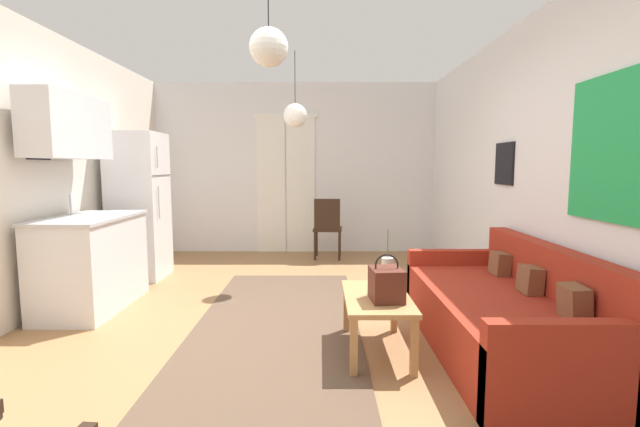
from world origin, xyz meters
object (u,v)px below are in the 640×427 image
object	(u,v)px
handbag	(387,284)
pendant_lamp_near	(270,47)
coffee_table	(377,304)
bamboo_vase	(388,273)
refrigerator	(140,206)
pendant_lamp_far	(296,115)
couch	(509,317)
accent_chair	(328,225)

from	to	relation	value
handbag	pendant_lamp_near	bearing A→B (deg)	-157.30
coffee_table	bamboo_vase	bearing A→B (deg)	59.72
coffee_table	handbag	xyz separation A→B (m)	(0.05, -0.12, 0.18)
refrigerator	pendant_lamp_near	xyz separation A→B (m)	(1.92, -2.66, 1.20)
coffee_table	pendant_lamp_far	bearing A→B (deg)	109.49
couch	bamboo_vase	distance (m)	0.94
pendant_lamp_far	coffee_table	bearing A→B (deg)	-70.51
accent_chair	pendant_lamp_near	world-z (taller)	pendant_lamp_near
handbag	pendant_lamp_far	xyz separation A→B (m)	(-0.76, 2.12, 1.42)
bamboo_vase	handbag	bearing A→B (deg)	-99.83
refrigerator	pendant_lamp_near	distance (m)	3.49
refrigerator	pendant_lamp_near	world-z (taller)	pendant_lamp_near
accent_chair	couch	bearing A→B (deg)	115.41
couch	handbag	distance (m)	0.98
handbag	bamboo_vase	bearing A→B (deg)	80.17
couch	refrigerator	xyz separation A→B (m)	(-3.63, 2.22, 0.63)
accent_chair	pendant_lamp_far	distance (m)	1.99
couch	coffee_table	size ratio (longest dim) A/B	2.36
refrigerator	handbag	bearing A→B (deg)	-40.72
pendant_lamp_near	coffee_table	bearing A→B (deg)	31.33
couch	accent_chair	bearing A→B (deg)	111.38
couch	pendant_lamp_near	world-z (taller)	pendant_lamp_near
coffee_table	accent_chair	size ratio (longest dim) A/B	0.95
refrigerator	pendant_lamp_near	size ratio (longest dim) A/B	2.49
refrigerator	accent_chair	distance (m)	2.61
handbag	pendant_lamp_near	world-z (taller)	pendant_lamp_near
bamboo_vase	pendant_lamp_near	xyz separation A→B (m)	(-0.83, -0.62, 1.54)
refrigerator	pendant_lamp_far	distance (m)	2.23
couch	refrigerator	bearing A→B (deg)	148.63
coffee_table	pendant_lamp_far	distance (m)	2.67
couch	bamboo_vase	size ratio (longest dim) A/B	4.39
accent_chair	pendant_lamp_near	bearing A→B (deg)	87.63
handbag	refrigerator	xyz separation A→B (m)	(-2.71, 2.33, 0.35)
handbag	pendant_lamp_far	world-z (taller)	pendant_lamp_far
bamboo_vase	refrigerator	world-z (taller)	refrigerator
handbag	refrigerator	size ratio (longest dim) A/B	0.19
couch	accent_chair	size ratio (longest dim) A/B	2.24
refrigerator	pendant_lamp_far	xyz separation A→B (m)	(1.94, -0.21, 1.07)
couch	refrigerator	world-z (taller)	refrigerator
couch	pendant_lamp_near	size ratio (longest dim) A/B	2.85
coffee_table	handbag	distance (m)	0.22
refrigerator	bamboo_vase	bearing A→B (deg)	-36.45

